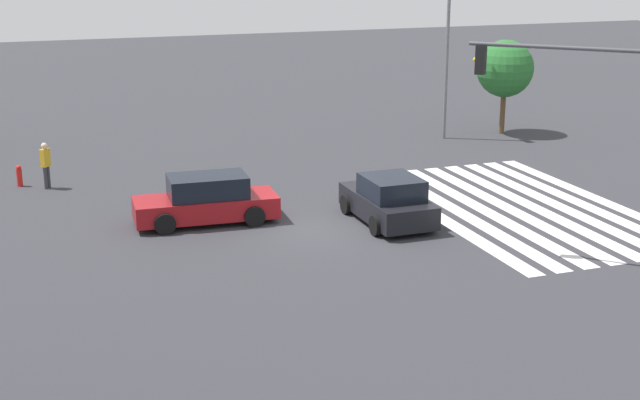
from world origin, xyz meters
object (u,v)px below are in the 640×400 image
Objects in this scene: car_0 at (206,201)px; car_3 at (388,201)px; pedestrian at (46,163)px; fire_hydrant at (19,176)px; street_light_pole_b at (448,40)px; tree_corner_a at (505,69)px.

car_0 is 6.25m from car_3.
pedestrian reaches higher than fire_hydrant.
car_3 is 14.73m from street_light_pole_b.
fire_hydrant is (-2.40, 23.25, -2.83)m from tree_corner_a.
street_light_pole_b is (3.05, -18.96, 3.74)m from pedestrian.
pedestrian is at bearing -49.35° from car_0.
street_light_pole_b reaches higher than tree_corner_a.
street_light_pole_b is at bearing 90.89° from tree_corner_a.
tree_corner_a is (11.63, -11.45, 2.50)m from car_3.
tree_corner_a is (0.05, -3.29, -1.51)m from street_light_pole_b.
pedestrian is (6.45, 4.90, 0.25)m from car_0.
pedestrian is (8.53, 10.79, 0.27)m from car_3.
pedestrian is 1.37m from fire_hydrant.
tree_corner_a is at bearing -44.92° from car_3.
street_light_pole_b is 3.62m from tree_corner_a.
car_0 is 2.72× the size of pedestrian.
tree_corner_a is at bearing -89.11° from street_light_pole_b.
car_0 is 0.62× the size of street_light_pole_b.
pedestrian is at bearing -124.72° from fire_hydrant.
street_light_pole_b is 9.26× the size of fire_hydrant.
fire_hydrant is (0.70, 1.01, -0.61)m from pedestrian.
street_light_pole_b reaches higher than fire_hydrant.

